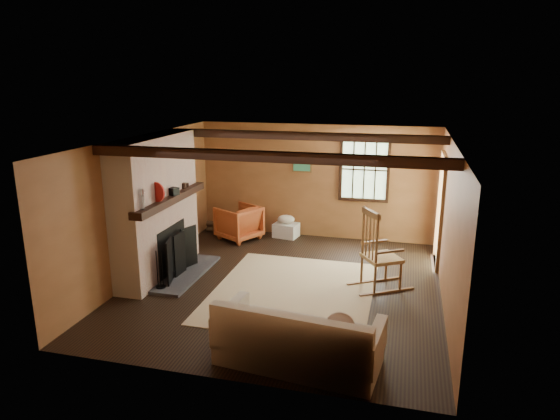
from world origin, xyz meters
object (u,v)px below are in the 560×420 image
(rocking_chair, at_px, (379,255))
(armchair, at_px, (239,222))
(fireplace, at_px, (158,212))
(sofa, at_px, (298,343))
(laundry_basket, at_px, (286,230))

(rocking_chair, height_order, armchair, rocking_chair)
(fireplace, distance_m, rocking_chair, 3.78)
(rocking_chair, distance_m, sofa, 2.65)
(fireplace, distance_m, sofa, 3.79)
(rocking_chair, bearing_deg, sofa, 130.55)
(rocking_chair, relative_size, sofa, 0.66)
(rocking_chair, bearing_deg, fireplace, 62.02)
(sofa, bearing_deg, laundry_basket, 112.01)
(rocking_chair, xyz_separation_m, laundry_basket, (-2.09, 2.23, -0.41))
(fireplace, distance_m, laundry_basket, 3.15)
(rocking_chair, bearing_deg, armchair, 26.17)
(sofa, distance_m, laundry_basket, 4.93)
(sofa, xyz_separation_m, armchair, (-2.25, 4.37, 0.08))
(sofa, distance_m, armchair, 4.91)
(rocking_chair, bearing_deg, laundry_basket, 10.67)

